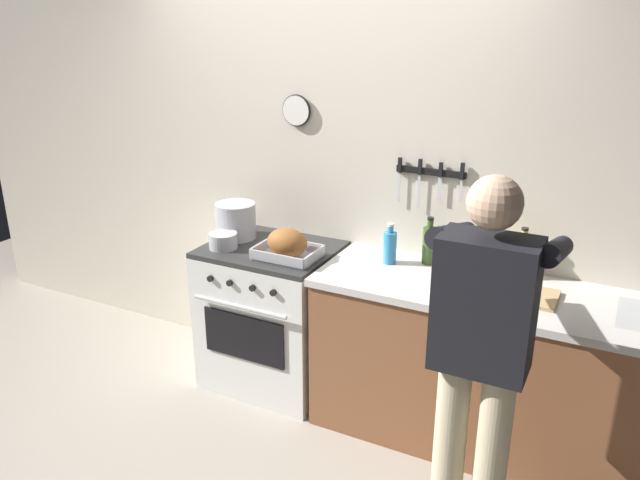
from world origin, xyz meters
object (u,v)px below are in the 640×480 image
object	(u,v)px
person_cook	(482,345)
bottle_olive_oil	(429,244)
stove	(272,315)
bottle_cooking_oil	(522,256)
cutting_board	(519,294)
stock_pot	(236,221)
roasting_pan	(287,245)
bottle_vinegar	(487,261)
bottle_dish_soap	(390,247)
saucepan	(223,241)

from	to	relation	value
person_cook	bottle_olive_oil	xyz separation A→B (m)	(-0.50, 0.87, 0.06)
person_cook	bottle_olive_oil	size ratio (longest dim) A/B	6.23
stove	bottle_cooking_oil	distance (m)	1.52
bottle_olive_oil	cutting_board	bearing A→B (deg)	-21.37
bottle_olive_oil	bottle_cooking_oil	world-z (taller)	bottle_cooking_oil
stock_pot	cutting_board	xyz separation A→B (m)	(1.72, -0.08, -0.10)
roasting_pan	bottle_vinegar	xyz separation A→B (m)	(1.06, 0.24, 0.01)
bottle_cooking_oil	roasting_pan	bearing A→B (deg)	-164.72
person_cook	bottle_dish_soap	xyz separation A→B (m)	(-0.70, 0.77, 0.04)
person_cook	bottle_cooking_oil	bearing A→B (deg)	-7.53
stock_pot	saucepan	bearing A→B (deg)	-79.29
bottle_dish_soap	bottle_vinegar	world-z (taller)	bottle_dish_soap
stove	bottle_olive_oil	distance (m)	1.08
stove	bottle_cooking_oil	bearing A→B (deg)	9.41
roasting_pan	bottle_vinegar	bearing A→B (deg)	12.78
bottle_dish_soap	bottle_cooking_oil	size ratio (longest dim) A/B	0.85
stove	bottle_dish_soap	bearing A→B (deg)	7.60
bottle_vinegar	cutting_board	bearing A→B (deg)	-38.62
saucepan	bottle_dish_soap	xyz separation A→B (m)	(0.96, 0.23, 0.05)
bottle_olive_oil	bottle_vinegar	size ratio (longest dim) A/B	1.20
bottle_dish_soap	bottle_vinegar	distance (m)	0.53
person_cook	saucepan	size ratio (longest dim) A/B	9.83
cutting_board	bottle_cooking_oil	size ratio (longest dim) A/B	1.33
stock_pot	bottle_vinegar	bearing A→B (deg)	3.19
person_cook	saucepan	bearing A→B (deg)	63.29
person_cook	bottle_vinegar	xyz separation A→B (m)	(-0.17, 0.82, 0.04)
stove	person_cook	distance (m)	1.64
stock_pot	bottle_dish_soap	size ratio (longest dim) A/B	1.07
person_cook	cutting_board	size ratio (longest dim) A/B	4.61
saucepan	bottle_vinegar	bearing A→B (deg)	10.42
bottle_dish_soap	bottle_vinegar	bearing A→B (deg)	4.80
stove	stock_pot	distance (m)	0.63
stock_pot	bottle_vinegar	size ratio (longest dim) A/B	1.11
stock_pot	bottle_olive_oil	world-z (taller)	bottle_olive_oil
saucepan	bottle_dish_soap	size ratio (longest dim) A/B	0.73
stove	bottle_dish_soap	size ratio (longest dim) A/B	3.91
saucepan	bottle_dish_soap	bearing A→B (deg)	13.43
roasting_pan	person_cook	bearing A→B (deg)	-24.99
saucepan	roasting_pan	bearing A→B (deg)	4.25
stove	person_cook	xyz separation A→B (m)	(1.41, -0.68, 0.50)
person_cook	bottle_vinegar	size ratio (longest dim) A/B	7.47
stove	cutting_board	world-z (taller)	cutting_board
person_cook	bottle_olive_oil	distance (m)	1.00
stove	bottle_olive_oil	bearing A→B (deg)	11.70
roasting_pan	saucepan	distance (m)	0.42
saucepan	bottle_dish_soap	world-z (taller)	bottle_dish_soap
cutting_board	bottle_olive_oil	distance (m)	0.58
saucepan	stove	bearing A→B (deg)	28.90
roasting_pan	bottle_olive_oil	size ratio (longest dim) A/B	1.32
person_cook	bottle_cooking_oil	distance (m)	0.91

